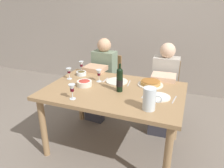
{
  "coord_description": "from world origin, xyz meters",
  "views": [
    {
      "loc": [
        0.75,
        -1.99,
        1.68
      ],
      "look_at": [
        -0.02,
        -0.01,
        0.82
      ],
      "focal_mm": 33.9,
      "sensor_mm": 36.0,
      "label": 1
    }
  ],
  "objects": [
    {
      "name": "wine_glass_right_diner",
      "position": [
        -0.63,
        0.42,
        0.86
      ],
      "size": [
        0.07,
        0.07,
        0.14
      ],
      "color": "silver",
      "rests_on": "dining_table"
    },
    {
      "name": "chair_left",
      "position": [
        -0.44,
        0.92,
        0.5
      ],
      "size": [
        0.43,
        0.43,
        0.87
      ],
      "rotation": [
        0.0,
        0.0,
        3.07
      ],
      "color": "olive",
      "rests_on": "ground"
    },
    {
      "name": "baked_tart",
      "position": [
        0.35,
        0.27,
        0.79
      ],
      "size": [
        0.29,
        0.29,
        0.06
      ],
      "color": "silver",
      "rests_on": "dining_table"
    },
    {
      "name": "spoon_right_setting",
      "position": [
        -0.19,
        0.22,
        0.76
      ],
      "size": [
        0.02,
        0.16,
        0.0
      ],
      "primitive_type": "cube",
      "rotation": [
        0.0,
        0.0,
        1.55
      ],
      "color": "silver",
      "rests_on": "dining_table"
    },
    {
      "name": "diner_right",
      "position": [
        0.46,
        0.67,
        0.62
      ],
      "size": [
        0.35,
        0.52,
        1.16
      ],
      "rotation": [
        0.0,
        0.0,
        3.19
      ],
      "color": "#B7B2A8",
      "rests_on": "ground"
    },
    {
      "name": "wine_bottle",
      "position": [
        0.07,
        -0.02,
        0.89
      ],
      "size": [
        0.07,
        0.07,
        0.3
      ],
      "color": "black",
      "rests_on": "dining_table"
    },
    {
      "name": "water_pitcher",
      "position": [
        0.45,
        -0.31,
        0.85
      ],
      "size": [
        0.17,
        0.12,
        0.21
      ],
      "color": "silver",
      "rests_on": "dining_table"
    },
    {
      "name": "back_wall",
      "position": [
        0.0,
        2.01,
        1.4
      ],
      "size": [
        8.0,
        0.1,
        2.8
      ],
      "primitive_type": "cube",
      "color": "#A3998E",
      "rests_on": "ground"
    },
    {
      "name": "fork_left_setting",
      "position": [
        0.35,
        -0.03,
        0.76
      ],
      "size": [
        0.03,
        0.16,
        0.0
      ],
      "primitive_type": "cube",
      "rotation": [
        0.0,
        0.0,
        1.49
      ],
      "color": "silver",
      "rests_on": "dining_table"
    },
    {
      "name": "olive_bowl",
      "position": [
        -0.56,
        0.28,
        0.79
      ],
      "size": [
        0.13,
        0.13,
        0.06
      ],
      "color": "silver",
      "rests_on": "dining_table"
    },
    {
      "name": "knife_right_setting",
      "position": [
        0.11,
        0.22,
        0.76
      ],
      "size": [
        0.03,
        0.18,
        0.0
      ],
      "primitive_type": "cube",
      "rotation": [
        0.0,
        0.0,
        1.7
      ],
      "color": "silver",
      "rests_on": "dining_table"
    },
    {
      "name": "wine_glass_centre",
      "position": [
        -0.25,
        0.16,
        0.87
      ],
      "size": [
        0.07,
        0.07,
        0.15
      ],
      "color": "silver",
      "rests_on": "dining_table"
    },
    {
      "name": "salad_bowl",
      "position": [
        -0.35,
        -0.02,
        0.79
      ],
      "size": [
        0.17,
        0.17,
        0.07
      ],
      "color": "silver",
      "rests_on": "dining_table"
    },
    {
      "name": "dining_table",
      "position": [
        0.0,
        0.0,
        0.67
      ],
      "size": [
        1.5,
        1.0,
        0.76
      ],
      "color": "#9E7A51",
      "rests_on": "ground"
    },
    {
      "name": "knife_left_setting",
      "position": [
        0.65,
        -0.03,
        0.76
      ],
      "size": [
        0.03,
        0.18,
        0.0
      ],
      "primitive_type": "cube",
      "rotation": [
        0.0,
        0.0,
        1.45
      ],
      "color": "silver",
      "rests_on": "dining_table"
    },
    {
      "name": "wine_glass_left_diner",
      "position": [
        -0.3,
        -0.37,
        0.87
      ],
      "size": [
        0.07,
        0.07,
        0.16
      ],
      "color": "silver",
      "rests_on": "dining_table"
    },
    {
      "name": "ground_plane",
      "position": [
        0.0,
        0.0,
        0.0
      ],
      "size": [
        8.0,
        8.0,
        0.0
      ],
      "primitive_type": "plane",
      "color": "slate"
    },
    {
      "name": "dinner_plate_right_setting",
      "position": [
        -0.04,
        0.22,
        0.77
      ],
      "size": [
        0.26,
        0.26,
        0.01
      ],
      "primitive_type": "cylinder",
      "color": "silver",
      "rests_on": "dining_table"
    },
    {
      "name": "dinner_plate_left_setting",
      "position": [
        0.5,
        -0.03,
        0.77
      ],
      "size": [
        0.23,
        0.23,
        0.01
      ],
      "primitive_type": "cylinder",
      "color": "white",
      "rests_on": "dining_table"
    },
    {
      "name": "wine_glass_spare",
      "position": [
        -0.63,
        0.11,
        0.86
      ],
      "size": [
        0.07,
        0.07,
        0.14
      ],
      "color": "silver",
      "rests_on": "dining_table"
    },
    {
      "name": "chair_right",
      "position": [
        0.45,
        0.9,
        0.5
      ],
      "size": [
        0.42,
        0.42,
        0.87
      ],
      "rotation": [
        0.0,
        0.0,
        3.19
      ],
      "color": "olive",
      "rests_on": "ground"
    },
    {
      "name": "diner_left",
      "position": [
        -0.46,
        0.68,
        0.62
      ],
      "size": [
        0.36,
        0.52,
        1.16
      ],
      "rotation": [
        0.0,
        0.0,
        3.07
      ],
      "color": "gray",
      "rests_on": "ground"
    }
  ]
}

